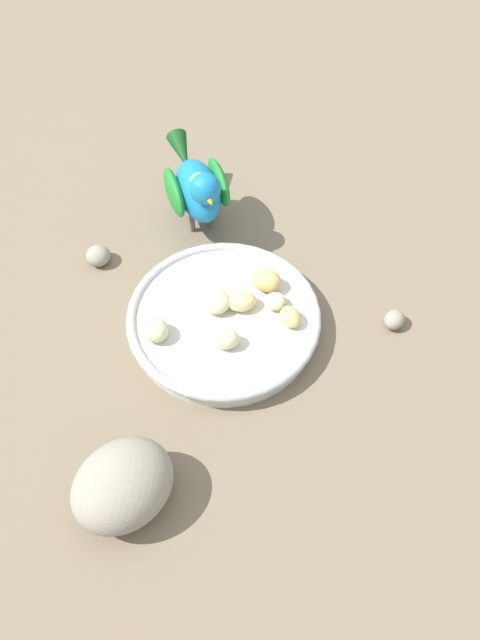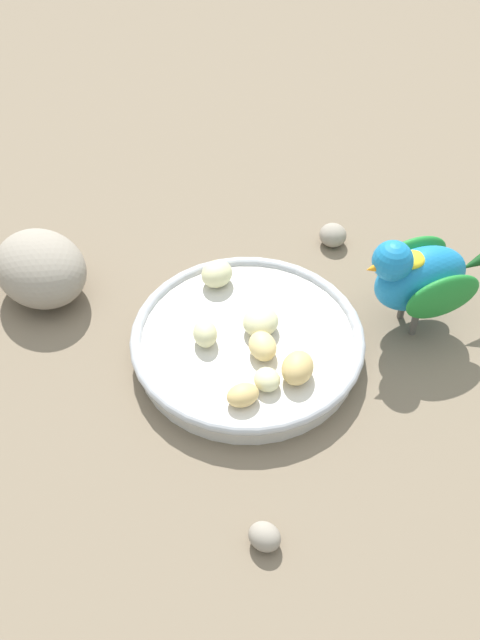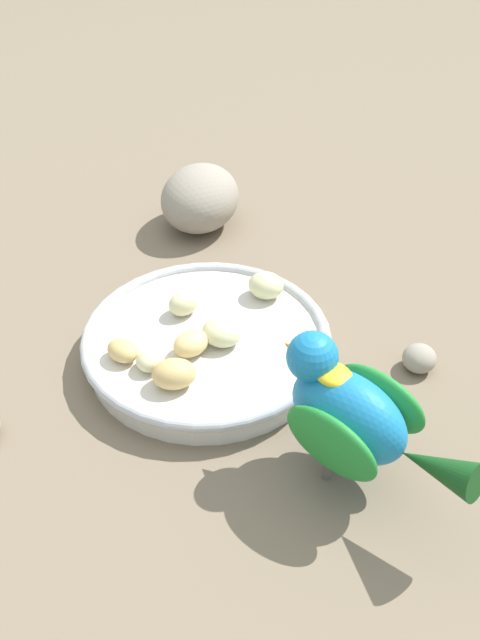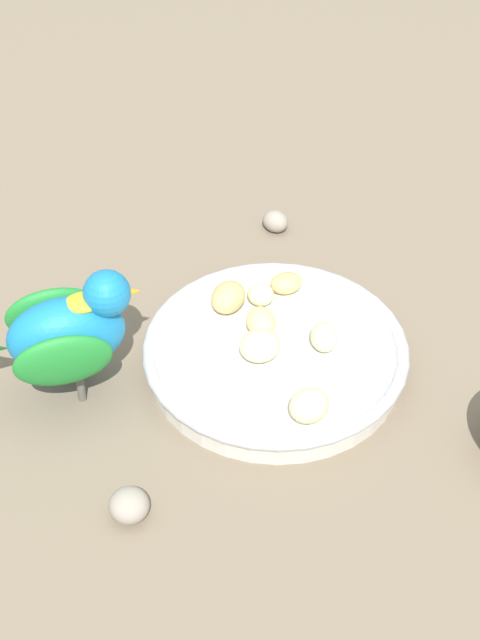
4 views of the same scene
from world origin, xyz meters
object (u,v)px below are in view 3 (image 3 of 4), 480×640
at_px(apple_piece_0, 222,332).
at_px(rock_large, 200,198).
at_px(apple_piece_5, 123,351).
at_px(pebble_0, 419,358).
at_px(feeding_bowl, 209,340).
at_px(apple_piece_2, 184,303).
at_px(parrot, 352,413).
at_px(apple_piece_3, 151,360).
at_px(apple_piece_4, 174,374).
at_px(apple_piece_1, 263,285).
at_px(apple_piece_6, 191,344).

xyz_separation_m(apple_piece_0, rock_large, (0.20, 0.13, 0.00)).
distance_m(apple_piece_5, pebble_0, 0.26).
relative_size(feeding_bowl, apple_piece_2, 7.66).
bearing_deg(apple_piece_0, pebble_0, -67.09).
distance_m(apple_piece_0, apple_piece_5, 0.09).
bearing_deg(parrot, feeding_bowl, -8.42).
relative_size(apple_piece_3, apple_piece_4, 0.69).
bearing_deg(apple_piece_3, apple_piece_0, -34.70).
relative_size(apple_piece_2, apple_piece_3, 1.16).
bearing_deg(feeding_bowl, apple_piece_0, -104.56).
height_order(apple_piece_1, apple_piece_4, same).
distance_m(apple_piece_5, rock_large, 0.26).
xyz_separation_m(feeding_bowl, apple_piece_5, (-0.06, 0.05, 0.02)).
bearing_deg(rock_large, apple_piece_0, -146.81).
bearing_deg(apple_piece_2, apple_piece_1, -43.75).
height_order(apple_piece_0, apple_piece_5, apple_piece_0).
xyz_separation_m(apple_piece_1, apple_piece_3, (-0.13, 0.04, -0.00)).
relative_size(apple_piece_4, rock_large, 0.35).
relative_size(apple_piece_3, parrot, 0.15).
distance_m(apple_piece_1, apple_piece_3, 0.14).
bearing_deg(rock_large, apple_piece_3, -160.53).
height_order(apple_piece_4, parrot, parrot).
relative_size(feeding_bowl, apple_piece_3, 8.89).
bearing_deg(apple_piece_1, apple_piece_2, 136.25).
height_order(apple_piece_6, parrot, parrot).
bearing_deg(apple_piece_5, rock_large, 13.67).
distance_m(apple_piece_4, pebble_0, 0.22).
distance_m(feeding_bowl, apple_piece_1, 0.08).
bearing_deg(apple_piece_5, feeding_bowl, -39.95).
xyz_separation_m(apple_piece_5, parrot, (-0.02, -0.21, 0.03)).
relative_size(apple_piece_4, parrot, 0.22).
distance_m(apple_piece_0, apple_piece_6, 0.03).
bearing_deg(apple_piece_0, apple_piece_1, -3.11).
height_order(apple_piece_3, parrot, parrot).
height_order(apple_piece_1, apple_piece_2, apple_piece_1).
xyz_separation_m(apple_piece_2, apple_piece_6, (-0.05, -0.03, -0.00)).
height_order(apple_piece_3, apple_piece_4, apple_piece_4).
bearing_deg(apple_piece_0, apple_piece_3, 145.30).
relative_size(apple_piece_0, apple_piece_3, 1.41).
relative_size(apple_piece_1, rock_large, 0.33).
xyz_separation_m(apple_piece_3, pebble_0, (0.12, -0.20, -0.02)).
distance_m(feeding_bowl, apple_piece_3, 0.07).
height_order(apple_piece_0, apple_piece_4, apple_piece_4).
distance_m(apple_piece_1, parrot, 0.21).
bearing_deg(apple_piece_6, apple_piece_3, 146.30).
relative_size(apple_piece_1, apple_piece_5, 1.14).
distance_m(apple_piece_4, parrot, 0.16).
bearing_deg(apple_piece_2, parrot, -115.77).
distance_m(apple_piece_2, rock_large, 0.19).
height_order(apple_piece_2, apple_piece_5, apple_piece_2).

